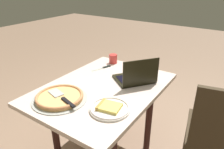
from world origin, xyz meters
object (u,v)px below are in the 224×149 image
object	(u,v)px
laptop	(136,77)
chair_near	(223,134)
pizza_plate	(110,108)
table_knife	(103,68)
dining_table	(103,98)
pizza_tray	(60,97)
drink_cup	(113,59)

from	to	relation	value
laptop	chair_near	size ratio (longest dim) A/B	0.42
pizza_plate	table_knife	xyz separation A→B (m)	(0.53, 0.44, -0.01)
dining_table	pizza_plate	size ratio (longest dim) A/B	4.18
laptop	pizza_plate	size ratio (longest dim) A/B	1.46
pizza_plate	table_knife	size ratio (longest dim) A/B	1.36
laptop	table_knife	world-z (taller)	laptop
laptop	table_knife	distance (m)	0.40
laptop	table_knife	bearing A→B (deg)	77.94
chair_near	pizza_tray	bearing A→B (deg)	116.85
pizza_tray	pizza_plate	bearing A→B (deg)	-76.17
table_knife	chair_near	world-z (taller)	chair_near
chair_near	table_knife	bearing A→B (deg)	84.02
pizza_plate	pizza_tray	world-z (taller)	pizza_tray
table_knife	drink_cup	distance (m)	0.17
laptop	dining_table	bearing A→B (deg)	142.21
pizza_plate	drink_cup	size ratio (longest dim) A/B	3.04
table_knife	drink_cup	bearing A→B (deg)	-1.35
dining_table	table_knife	bearing A→B (deg)	35.50
table_knife	laptop	bearing A→B (deg)	-102.06
laptop	pizza_tray	size ratio (longest dim) A/B	1.00
table_knife	dining_table	bearing A→B (deg)	-144.50
laptop	chair_near	bearing A→B (deg)	-92.54
pizza_plate	drink_cup	bearing A→B (deg)	31.98
table_knife	pizza_plate	bearing A→B (deg)	-140.65
pizza_plate	pizza_tray	xyz separation A→B (m)	(-0.09, 0.36, 0.01)
dining_table	drink_cup	distance (m)	0.53
chair_near	laptop	bearing A→B (deg)	87.46
dining_table	laptop	bearing A→B (deg)	-37.79
pizza_tray	chair_near	world-z (taller)	chair_near
laptop	pizza_plate	distance (m)	0.45
dining_table	pizza_tray	size ratio (longest dim) A/B	2.87
drink_cup	table_knife	bearing A→B (deg)	178.65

